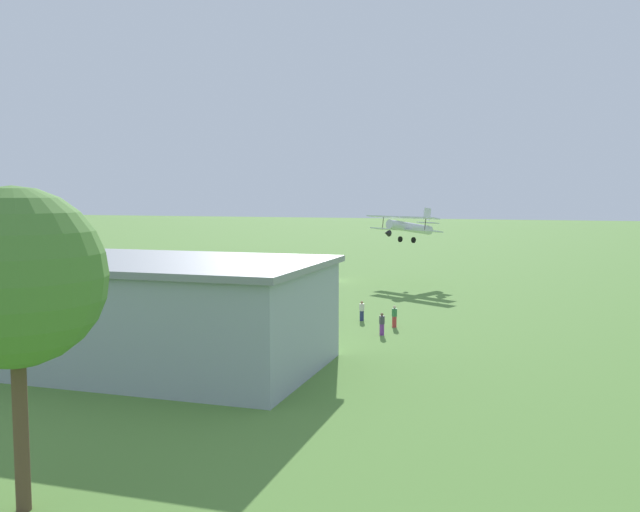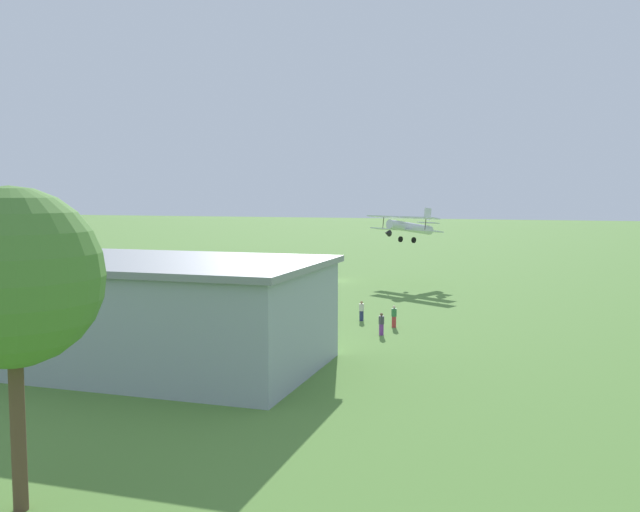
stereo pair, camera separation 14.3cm
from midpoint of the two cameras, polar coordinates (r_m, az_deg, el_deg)
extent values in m
plane|color=#568438|center=(77.71, 1.04, -2.03)|extent=(400.00, 400.00, 0.00)
cube|color=#99A3AD|center=(44.05, -21.46, -4.16)|extent=(32.75, 11.66, 5.71)
cube|color=gray|center=(43.68, -21.59, -0.23)|extent=(33.36, 12.27, 0.35)
cube|color=#384251|center=(48.57, -17.25, -3.80)|extent=(10.00, 0.31, 4.68)
cylinder|color=silver|center=(75.42, 7.54, 2.38)|extent=(4.26, 6.34, 1.89)
cone|color=black|center=(72.74, 5.64, 1.90)|extent=(1.00, 1.03, 0.79)
cube|color=silver|center=(74.85, 7.15, 2.16)|extent=(8.76, 5.79, 0.28)
cube|color=silver|center=(74.35, 6.86, 3.21)|extent=(8.76, 5.79, 0.28)
cube|color=silver|center=(77.55, 8.95, 3.47)|extent=(0.72, 1.14, 1.44)
cube|color=silver|center=(77.69, 9.01, 2.74)|extent=(2.70, 2.09, 0.20)
cylinder|color=black|center=(75.75, 6.74, 1.39)|extent=(0.44, 0.62, 0.64)
cylinder|color=black|center=(74.50, 7.83, 1.31)|extent=(0.44, 0.62, 0.64)
cylinder|color=#332D28|center=(76.64, 5.32, 2.76)|extent=(0.21, 0.28, 1.44)
cylinder|color=#332D28|center=(72.63, 8.78, 2.60)|extent=(0.21, 0.28, 1.44)
cylinder|color=black|center=(65.94, -24.16, -3.49)|extent=(0.28, 0.66, 0.64)
cylinder|color=navy|center=(56.98, -7.10, -4.29)|extent=(0.34, 0.34, 0.80)
cylinder|color=orange|center=(56.87, -7.11, -3.62)|extent=(0.40, 0.40, 0.57)
sphere|color=#D8AD84|center=(56.81, -7.11, -3.23)|extent=(0.22, 0.22, 0.22)
cylinder|color=#B23333|center=(50.74, 6.23, -5.44)|extent=(0.40, 0.40, 0.81)
cylinder|color=#33723F|center=(50.62, 6.23, -4.67)|extent=(0.47, 0.47, 0.57)
sphere|color=beige|center=(50.55, 6.24, -4.23)|extent=(0.22, 0.22, 0.22)
cylinder|color=navy|center=(53.11, 3.53, -4.97)|extent=(0.42, 0.42, 0.77)
cylinder|color=beige|center=(53.00, 3.54, -4.26)|extent=(0.50, 0.50, 0.55)
sphere|color=#9E704C|center=(52.94, 3.54, -3.86)|extent=(0.21, 0.21, 0.21)
cylinder|color=#72338C|center=(47.89, 5.19, -6.09)|extent=(0.45, 0.45, 0.78)
cylinder|color=#3F3F47|center=(47.76, 5.19, -5.30)|extent=(0.53, 0.53, 0.55)
sphere|color=brown|center=(47.69, 5.20, -4.85)|extent=(0.21, 0.21, 0.21)
cylinder|color=brown|center=(23.40, -23.59, -12.44)|extent=(0.45, 0.45, 5.60)
sphere|color=#4C7F33|center=(22.50, -23.99, -1.59)|extent=(5.45, 5.45, 5.45)
camera|label=1|loc=(0.07, -89.94, 0.01)|focal=38.63mm
camera|label=2|loc=(0.07, 90.06, -0.01)|focal=38.63mm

